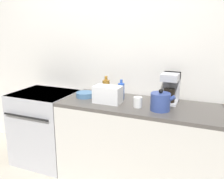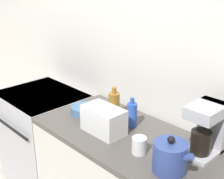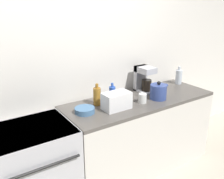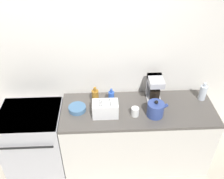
% 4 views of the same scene
% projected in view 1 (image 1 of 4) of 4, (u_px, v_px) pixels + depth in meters
% --- Properties ---
extents(wall_back, '(8.00, 0.05, 2.60)m').
position_uv_depth(wall_back, '(104.00, 57.00, 3.01)').
color(wall_back, silver).
rests_on(wall_back, ground_plane).
extents(stove, '(0.71, 0.64, 0.89)m').
position_uv_depth(stove, '(46.00, 126.00, 3.09)').
color(stove, '#B7B7BC').
rests_on(stove, ground_plane).
extents(counter_block, '(1.79, 0.66, 0.89)m').
position_uv_depth(counter_block, '(144.00, 145.00, 2.64)').
color(counter_block, silver).
rests_on(counter_block, ground_plane).
extents(kettle, '(0.23, 0.19, 0.21)m').
position_uv_depth(kettle, '(161.00, 102.00, 2.34)').
color(kettle, '#33478C').
rests_on(kettle, counter_block).
extents(toaster, '(0.29, 0.17, 0.18)m').
position_uv_depth(toaster, '(108.00, 94.00, 2.58)').
color(toaster, white).
rests_on(toaster, counter_block).
extents(coffee_maker, '(0.17, 0.24, 0.31)m').
position_uv_depth(coffee_maker, '(171.00, 87.00, 2.58)').
color(coffee_maker, '#B7B7BC').
rests_on(coffee_maker, counter_block).
extents(bottle_blue, '(0.07, 0.07, 0.21)m').
position_uv_depth(bottle_blue, '(121.00, 91.00, 2.72)').
color(bottle_blue, '#2D56B7').
rests_on(bottle_blue, counter_block).
extents(bottle_amber, '(0.08, 0.08, 0.24)m').
position_uv_depth(bottle_amber, '(106.00, 88.00, 2.80)').
color(bottle_amber, '#9E6B23').
rests_on(bottle_amber, counter_block).
extents(cup_white, '(0.09, 0.09, 0.10)m').
position_uv_depth(cup_white, '(138.00, 102.00, 2.44)').
color(cup_white, white).
rests_on(cup_white, counter_block).
extents(bowl, '(0.20, 0.20, 0.05)m').
position_uv_depth(bowl, '(85.00, 95.00, 2.80)').
color(bowl, teal).
rests_on(bowl, counter_block).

